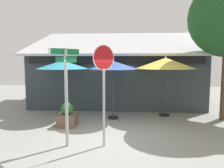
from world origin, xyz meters
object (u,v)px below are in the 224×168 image
at_px(stop_sign, 104,77).
at_px(patio_umbrella_teal_left, 62,65).
at_px(street_sign_post, 66,86).
at_px(patio_umbrella_royal_blue_center, 113,66).
at_px(patio_umbrella_mustard_right, 165,63).
at_px(sidewalk_planter, 67,116).

height_order(stop_sign, patio_umbrella_teal_left, stop_sign).
relative_size(street_sign_post, patio_umbrella_teal_left, 1.11).
bearing_deg(patio_umbrella_teal_left, stop_sign, -56.86).
relative_size(stop_sign, patio_umbrella_royal_blue_center, 1.16).
xyz_separation_m(street_sign_post, patio_umbrella_mustard_right, (3.39, 3.68, 0.58)).
xyz_separation_m(patio_umbrella_teal_left, sidewalk_planter, (0.59, -1.50, -1.89)).
distance_m(street_sign_post, patio_umbrella_teal_left, 3.60).
height_order(stop_sign, patio_umbrella_mustard_right, stop_sign).
relative_size(stop_sign, patio_umbrella_teal_left, 1.15).
relative_size(street_sign_post, patio_umbrella_mustard_right, 1.06).
xyz_separation_m(stop_sign, sidewalk_planter, (-1.58, 1.82, -1.63)).
bearing_deg(patio_umbrella_mustard_right, patio_umbrella_royal_blue_center, -164.92).
relative_size(stop_sign, patio_umbrella_mustard_right, 1.10).
relative_size(street_sign_post, stop_sign, 0.97).
distance_m(patio_umbrella_teal_left, patio_umbrella_royal_blue_center, 2.27).
xyz_separation_m(street_sign_post, stop_sign, (1.07, 0.07, 0.24)).
bearing_deg(patio_umbrella_royal_blue_center, patio_umbrella_teal_left, 172.05).
bearing_deg(patio_umbrella_royal_blue_center, street_sign_post, -110.44).
height_order(street_sign_post, patio_umbrella_royal_blue_center, street_sign_post).
bearing_deg(stop_sign, patio_umbrella_mustard_right, 57.23).
xyz_separation_m(street_sign_post, sidewalk_planter, (-0.51, 1.88, -1.39)).
height_order(street_sign_post, patio_umbrella_mustard_right, street_sign_post).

